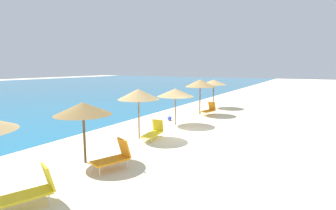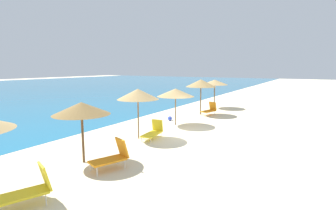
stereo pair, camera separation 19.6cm
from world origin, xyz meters
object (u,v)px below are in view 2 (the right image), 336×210
(beach_umbrella_5, at_px, (215,82))
(lounge_chair_3, at_px, (153,132))
(beach_umbrella_4, at_px, (201,83))
(beach_umbrella_2, at_px, (138,94))
(beach_ball, at_px, (170,118))
(beach_umbrella_3, at_px, (176,93))
(lounge_chair_0, at_px, (27,190))
(lounge_chair_2, at_px, (210,110))
(lounge_chair_1, at_px, (112,156))
(beach_umbrella_1, at_px, (81,109))

(beach_umbrella_5, height_order, lounge_chair_3, beach_umbrella_5)
(beach_umbrella_4, bearing_deg, beach_umbrella_5, 4.39)
(beach_umbrella_2, bearing_deg, beach_ball, 10.44)
(beach_umbrella_3, distance_m, lounge_chair_0, 11.38)
(beach_umbrella_3, relative_size, lounge_chair_2, 1.64)
(beach_umbrella_3, relative_size, beach_umbrella_5, 0.92)
(lounge_chair_1, relative_size, lounge_chair_2, 1.04)
(beach_umbrella_5, xyz_separation_m, lounge_chair_1, (-16.32, -1.99, -1.90))
(beach_umbrella_3, xyz_separation_m, lounge_chair_3, (-3.54, -0.56, -1.79))
(beach_umbrella_3, bearing_deg, lounge_chair_2, -7.79)
(beach_umbrella_2, relative_size, beach_umbrella_4, 0.94)
(lounge_chair_2, relative_size, beach_ball, 4.67)
(beach_umbrella_2, height_order, beach_ball, beach_umbrella_2)
(beach_umbrella_5, bearing_deg, beach_ball, 175.05)
(beach_umbrella_5, height_order, beach_ball, beach_umbrella_5)
(beach_umbrella_1, xyz_separation_m, lounge_chair_0, (-3.18, -1.29, -1.72))
(lounge_chair_1, bearing_deg, beach_ball, -53.05)
(beach_umbrella_2, bearing_deg, beach_umbrella_4, -0.12)
(beach_umbrella_4, bearing_deg, lounge_chair_3, -175.31)
(lounge_chair_1, bearing_deg, lounge_chair_3, -56.10)
(beach_umbrella_1, relative_size, beach_umbrella_2, 0.91)
(beach_umbrella_3, distance_m, lounge_chair_1, 8.24)
(beach_umbrella_1, distance_m, lounge_chair_2, 12.70)
(beach_umbrella_4, bearing_deg, lounge_chair_0, -174.51)
(beach_umbrella_3, xyz_separation_m, lounge_chair_0, (-11.16, -1.41, -1.67))
(beach_umbrella_2, xyz_separation_m, lounge_chair_3, (0.43, -0.67, -2.03))
(beach_umbrella_1, distance_m, beach_umbrella_3, 7.98)
(lounge_chair_0, height_order, lounge_chair_1, lounge_chair_1)
(beach_umbrella_1, bearing_deg, lounge_chair_2, -2.31)
(beach_ball, bearing_deg, beach_umbrella_3, -135.72)
(lounge_chair_0, xyz_separation_m, beach_ball, (12.22, 2.44, -0.32))
(beach_umbrella_3, bearing_deg, lounge_chair_1, -168.60)
(beach_umbrella_1, xyz_separation_m, lounge_chair_2, (12.56, -0.51, -1.77))
(beach_umbrella_2, relative_size, lounge_chair_3, 1.67)
(lounge_chair_3, bearing_deg, lounge_chair_1, 96.33)
(lounge_chair_1, height_order, lounge_chair_3, lounge_chair_1)
(beach_umbrella_3, xyz_separation_m, beach_umbrella_5, (8.40, 0.39, 0.24))
(lounge_chair_0, height_order, beach_ball, lounge_chair_0)
(lounge_chair_1, bearing_deg, beach_umbrella_2, -46.05)
(beach_umbrella_4, xyz_separation_m, lounge_chair_3, (-7.94, -0.65, -2.17))
(lounge_chair_2, relative_size, lounge_chair_3, 0.93)
(beach_umbrella_4, relative_size, beach_umbrella_5, 1.08)
(beach_umbrella_3, distance_m, beach_umbrella_5, 8.42)
(beach_umbrella_2, relative_size, beach_umbrella_5, 1.02)
(lounge_chair_0, bearing_deg, beach_umbrella_3, -61.07)
(lounge_chair_0, bearing_deg, beach_umbrella_1, -46.21)
(beach_umbrella_4, bearing_deg, beach_umbrella_1, -179.04)
(beach_umbrella_2, height_order, lounge_chair_3, beach_umbrella_2)
(beach_umbrella_5, height_order, lounge_chair_2, beach_umbrella_5)
(beach_umbrella_5, bearing_deg, lounge_chair_1, -173.05)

